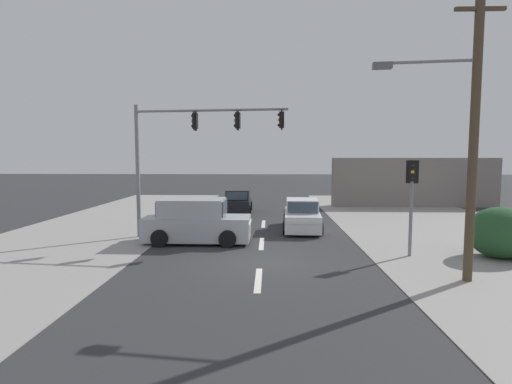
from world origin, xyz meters
name	(u,v)px	position (x,y,z in m)	size (l,w,h in m)	color
ground_plane	(260,262)	(0.00, 0.00, 0.00)	(140.00, 140.00, 0.00)	#303033
lane_dash_near	(258,280)	(0.00, -2.00, 0.00)	(0.20, 2.40, 0.01)	silver
lane_dash_mid	(262,244)	(0.00, 3.00, 0.00)	(0.20, 2.40, 0.01)	silver
lane_dash_far	(263,224)	(0.00, 8.00, 0.00)	(0.20, 2.40, 0.01)	silver
kerb_right_verge	(490,251)	(9.00, 2.00, 0.01)	(10.00, 44.00, 0.02)	gray
kerb_left_verge	(76,237)	(-8.50, 4.00, 0.01)	(8.00, 40.00, 0.02)	gray
utility_pole_foreground_right	(469,117)	(6.06, -1.91, 4.81)	(3.78, 0.63, 8.91)	#4C3D2B
traffic_signal_mast	(188,142)	(-3.28, 3.94, 4.35)	(6.86, 1.02, 6.00)	slate
pedestal_signal_right_kerb	(412,192)	(5.52, 1.00, 2.42)	(0.44, 0.31, 3.56)	slate
roadside_bush	(504,234)	(8.81, 0.83, 0.88)	(2.36, 2.03, 1.88)	#234C28
shopfront_wall_far	(414,182)	(11.00, 16.00, 1.80)	(12.00, 1.00, 3.60)	gray
sedan_kerbside_parked	(302,216)	(1.97, 6.29, 0.70)	(2.05, 4.31, 1.56)	silver
hatchback_oncoming_near	(238,202)	(-1.75, 12.58, 0.70)	(1.81, 3.66, 1.53)	black
suv_oncoming_mid	(196,222)	(-2.82, 3.14, 0.88)	(4.55, 2.07, 1.90)	#A3A8AD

